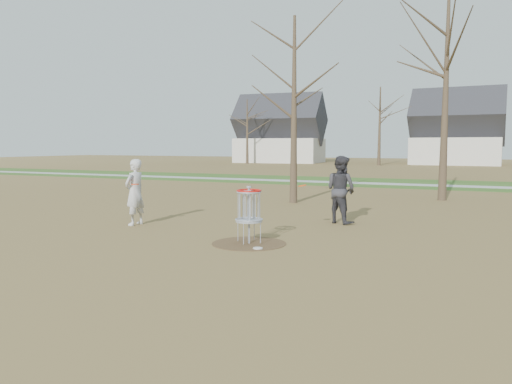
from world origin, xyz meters
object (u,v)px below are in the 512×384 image
disc_grounded (258,248)px  disc_golf_basket (249,206)px  player_standing (135,192)px  player_throwing (341,190)px

disc_grounded → disc_golf_basket: bearing=133.0°
player_standing → disc_golf_basket: 4.42m
player_throwing → player_standing: bearing=53.4°
player_standing → disc_golf_basket: bearing=78.8°
player_throwing → disc_golf_basket: player_throwing is taller
player_standing → disc_golf_basket: (4.27, -1.14, -0.06)m
player_throwing → disc_golf_basket: 4.19m
player_throwing → disc_grounded: size_ratio=9.29×
player_standing → disc_grounded: player_standing is taller
disc_golf_basket → player_throwing: bearing=73.8°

